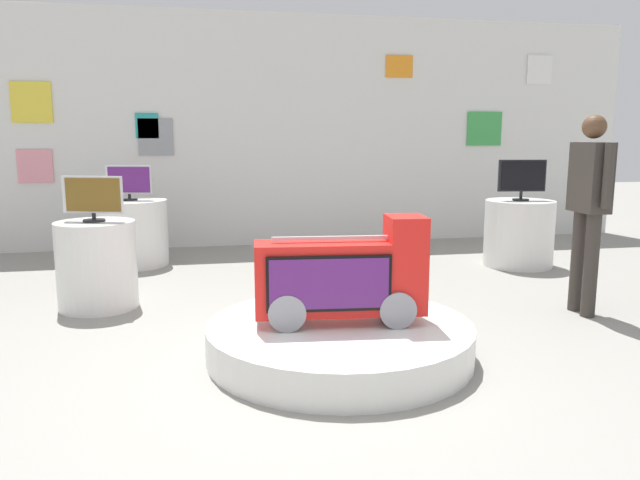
# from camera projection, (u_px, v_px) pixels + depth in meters

# --- Properties ---
(ground_plane) EXTENTS (30.00, 30.00, 0.00)m
(ground_plane) POSITION_uv_depth(u_px,v_px,m) (300.00, 378.00, 3.89)
(ground_plane) COLOR gray
(back_wall_display) EXTENTS (11.70, 0.13, 3.24)m
(back_wall_display) POSITION_uv_depth(u_px,v_px,m) (242.00, 131.00, 8.47)
(back_wall_display) COLOR silver
(back_wall_display) RESTS_ON ground
(main_display_pedestal) EXTENTS (1.87, 1.87, 0.25)m
(main_display_pedestal) POSITION_uv_depth(u_px,v_px,m) (340.00, 340.00, 4.26)
(main_display_pedestal) COLOR silver
(main_display_pedestal) RESTS_ON ground
(novelty_firetruck_tv) EXTENTS (1.20, 0.47, 0.75)m
(novelty_firetruck_tv) POSITION_uv_depth(u_px,v_px,m) (343.00, 280.00, 4.18)
(novelty_firetruck_tv) COLOR gray
(novelty_firetruck_tv) RESTS_ON main_display_pedestal
(display_pedestal_left_rear) EXTENTS (0.70, 0.70, 0.79)m
(display_pedestal_left_rear) POSITION_uv_depth(u_px,v_px,m) (97.00, 265.00, 5.44)
(display_pedestal_left_rear) COLOR silver
(display_pedestal_left_rear) RESTS_ON ground
(tv_on_left_rear) EXTENTS (0.54, 0.20, 0.41)m
(tv_on_left_rear) POSITION_uv_depth(u_px,v_px,m) (93.00, 197.00, 5.34)
(tv_on_left_rear) COLOR black
(tv_on_left_rear) RESTS_ON display_pedestal_left_rear
(display_pedestal_center_rear) EXTENTS (0.81, 0.81, 0.79)m
(display_pedestal_center_rear) POSITION_uv_depth(u_px,v_px,m) (519.00, 233.00, 7.25)
(display_pedestal_center_rear) COLOR silver
(display_pedestal_center_rear) RESTS_ON ground
(tv_on_center_rear) EXTENTS (0.57, 0.19, 0.48)m
(tv_on_center_rear) POSITION_uv_depth(u_px,v_px,m) (522.00, 178.00, 7.13)
(tv_on_center_rear) COLOR black
(tv_on_center_rear) RESTS_ON display_pedestal_center_rear
(display_pedestal_right_rear) EXTENTS (0.87, 0.87, 0.79)m
(display_pedestal_right_rear) POSITION_uv_depth(u_px,v_px,m) (131.00, 233.00, 7.28)
(display_pedestal_right_rear) COLOR silver
(display_pedestal_right_rear) RESTS_ON ground
(tv_on_right_rear) EXTENTS (0.54, 0.19, 0.41)m
(tv_on_right_rear) POSITION_uv_depth(u_px,v_px,m) (129.00, 181.00, 7.17)
(tv_on_right_rear) COLOR black
(tv_on_right_rear) RESTS_ON display_pedestal_right_rear
(shopper_browsing_near_truck) EXTENTS (0.22, 0.56, 1.72)m
(shopper_browsing_near_truck) POSITION_uv_depth(u_px,v_px,m) (589.00, 199.00, 5.16)
(shopper_browsing_near_truck) COLOR #38332D
(shopper_browsing_near_truck) RESTS_ON ground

